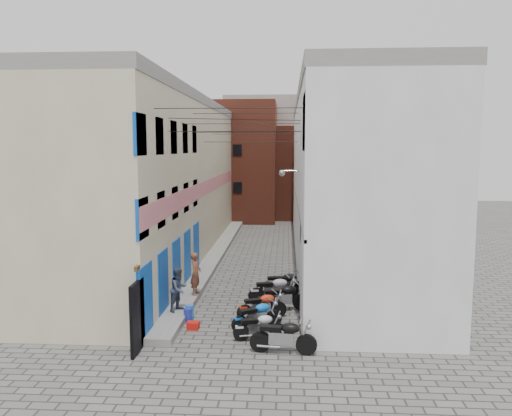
% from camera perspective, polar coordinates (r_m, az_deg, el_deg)
% --- Properties ---
extents(ground, '(90.00, 90.00, 0.00)m').
position_cam_1_polar(ground, '(16.10, -3.92, -15.75)').
color(ground, '#585653').
rests_on(ground, ground).
extents(plinth, '(0.90, 26.00, 0.25)m').
position_cam_1_polar(plinth, '(28.66, -4.59, -5.34)').
color(plinth, gray).
rests_on(plinth, ground).
extents(building_left, '(5.10, 27.00, 9.00)m').
position_cam_1_polar(building_left, '(28.58, -10.53, 3.39)').
color(building_left, '#BCAE8E').
rests_on(building_left, ground).
extents(building_right, '(5.94, 26.00, 9.00)m').
position_cam_1_polar(building_right, '(27.93, 9.80, 3.34)').
color(building_right, silver).
rests_on(building_right, ground).
extents(building_far_brick_left, '(6.00, 6.00, 10.00)m').
position_cam_1_polar(building_far_brick_left, '(42.92, -1.73, 5.31)').
color(building_far_brick_left, brown).
rests_on(building_far_brick_left, ground).
extents(building_far_brick_right, '(5.00, 6.00, 8.00)m').
position_cam_1_polar(building_far_brick_right, '(44.79, 4.91, 4.08)').
color(building_far_brick_right, brown).
rests_on(building_far_brick_right, ground).
extents(building_far_concrete, '(8.00, 5.00, 11.00)m').
position_cam_1_polar(building_far_concrete, '(48.77, 1.28, 6.10)').
color(building_far_concrete, gray).
rests_on(building_far_concrete, ground).
extents(far_shopfront, '(2.00, 0.30, 2.40)m').
position_cam_1_polar(far_shopfront, '(40.28, 0.75, -0.21)').
color(far_shopfront, black).
rests_on(far_shopfront, ground).
extents(overhead_wires, '(5.80, 13.02, 1.32)m').
position_cam_1_polar(overhead_wires, '(22.47, -1.49, 9.28)').
color(overhead_wires, black).
rests_on(overhead_wires, ground).
extents(motorcycle_a, '(2.11, 0.86, 1.19)m').
position_cam_1_polar(motorcycle_a, '(15.53, 3.13, -14.25)').
color(motorcycle_a, black).
rests_on(motorcycle_a, ground).
extents(motorcycle_b, '(1.80, 0.89, 1.00)m').
position_cam_1_polar(motorcycle_b, '(16.55, 0.39, -13.23)').
color(motorcycle_b, silver).
rests_on(motorcycle_b, ground).
extents(motorcycle_c, '(1.94, 1.50, 1.10)m').
position_cam_1_polar(motorcycle_c, '(17.37, 0.14, -12.05)').
color(motorcycle_c, blue).
rests_on(motorcycle_c, ground).
extents(motorcycle_d, '(1.98, 1.25, 1.09)m').
position_cam_1_polar(motorcycle_d, '(18.40, 0.68, -10.97)').
color(motorcycle_d, red).
rests_on(motorcycle_d, ground).
extents(motorcycle_e, '(2.18, 1.18, 1.21)m').
position_cam_1_polar(motorcycle_e, '(19.24, 3.11, -10.00)').
color(motorcycle_e, black).
rests_on(motorcycle_e, ground).
extents(motorcycle_f, '(2.20, 1.09, 1.22)m').
position_cam_1_polar(motorcycle_f, '(20.16, 2.11, -9.18)').
color(motorcycle_f, '#AFB0B4').
rests_on(motorcycle_f, ground).
extents(motorcycle_g, '(2.15, 0.91, 1.21)m').
position_cam_1_polar(motorcycle_g, '(21.06, 3.27, -8.50)').
color(motorcycle_g, black).
rests_on(motorcycle_g, ground).
extents(person_a, '(0.48, 0.67, 1.73)m').
position_cam_1_polar(person_a, '(20.56, -6.90, -7.44)').
color(person_a, brown).
rests_on(person_a, plinth).
extents(person_b, '(0.90, 0.97, 1.60)m').
position_cam_1_polar(person_b, '(18.71, -8.81, -9.13)').
color(person_b, '#373F53').
rests_on(person_b, plinth).
extents(water_jug_near, '(0.31, 0.31, 0.47)m').
position_cam_1_polar(water_jug_near, '(18.42, -7.79, -12.03)').
color(water_jug_near, '#212EA7').
rests_on(water_jug_near, ground).
extents(water_jug_far, '(0.33, 0.33, 0.47)m').
position_cam_1_polar(water_jug_far, '(18.79, -7.60, -11.64)').
color(water_jug_far, blue).
rests_on(water_jug_far, ground).
extents(red_crate, '(0.41, 0.31, 0.26)m').
position_cam_1_polar(red_crate, '(17.71, -7.20, -13.18)').
color(red_crate, red).
rests_on(red_crate, ground).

